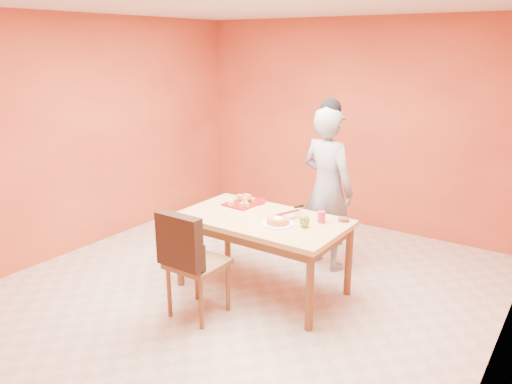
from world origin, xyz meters
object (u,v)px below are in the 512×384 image
Objects in this scene: person at (327,189)px; magenta_glass at (321,217)px; egg_ornament at (305,221)px; red_dinner_plate at (253,201)px; checker_tin at (343,220)px; dining_table at (263,227)px; dining_chair at (196,261)px; pastry_platter at (241,204)px; sponge_cake at (278,221)px.

person is 0.73m from magenta_glass.
red_dinner_plate is at bearing 153.00° from egg_ornament.
red_dinner_plate is 2.67× the size of magenta_glass.
checker_tin is (0.44, -0.53, -0.10)m from person.
person reaches higher than egg_ornament.
red_dinner_plate is at bearing 135.92° from dining_table.
egg_ornament is at bearing -23.00° from red_dinner_plate.
person is 14.21× the size of egg_ornament.
red_dinner_plate is (-0.15, 1.08, 0.24)m from dining_chair.
dining_table is 0.51m from red_dinner_plate.
dining_table is at bearing -44.08° from red_dinner_plate.
dining_table is 5.31× the size of pastry_platter.
egg_ornament is (0.82, -0.35, 0.05)m from red_dinner_plate.
sponge_cake is at bearing -137.56° from magenta_glass.
red_dinner_plate is 0.90m from magenta_glass.
dining_chair is 9.57× the size of magenta_glass.
egg_ornament reaches higher than dining_table.
red_dinner_plate is at bearing 143.80° from sponge_cake.
person is (0.45, 1.61, 0.36)m from dining_chair.
pastry_platter is at bearing 179.88° from magenta_glass.
egg_ornament is 0.21m from magenta_glass.
egg_ornament is (0.86, -0.20, 0.05)m from pastry_platter.
person is (0.24, 0.88, 0.21)m from dining_table.
checker_tin is (0.22, 0.35, -0.05)m from egg_ornament.
sponge_cake is (-0.02, -0.95, -0.08)m from person.
checker_tin is (0.16, 0.15, -0.04)m from magenta_glass.
person is 5.84× the size of pastry_platter.
sponge_cake is (0.22, -0.08, 0.13)m from dining_table.
pastry_platter is at bearing 153.12° from dining_table.
magenta_glass is (0.07, 0.20, -0.01)m from egg_ornament.
egg_ornament reaches higher than magenta_glass.
dining_table is 0.58m from magenta_glass.
person reaches higher than sponge_cake.
person is at bearing 41.18° from red_dinner_plate.
pastry_platter is 0.88m from egg_ornament.
checker_tin is at bearing 0.00° from red_dinner_plate.
checker_tin reaches higher than red_dinner_plate.
red_dinner_plate is at bearing 97.32° from dining_chair.
person is at bearing 88.77° from sponge_cake.
dining_chair is at bearing -123.43° from sponge_cake.
person reaches higher than dining_chair.
sponge_cake reaches higher than dining_table.
dining_table is 0.46m from pastry_platter.
pastry_platter is 2.44× the size of egg_ornament.
dining_chair is at bearing -128.27° from magenta_glass.
checker_tin is (1.08, 0.15, 0.01)m from pastry_platter.
dining_chair is 3.59× the size of red_dinner_plate.
dining_chair is 9.80× the size of checker_tin.
sponge_cake reaches higher than checker_tin.
person is 17.06× the size of checker_tin.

